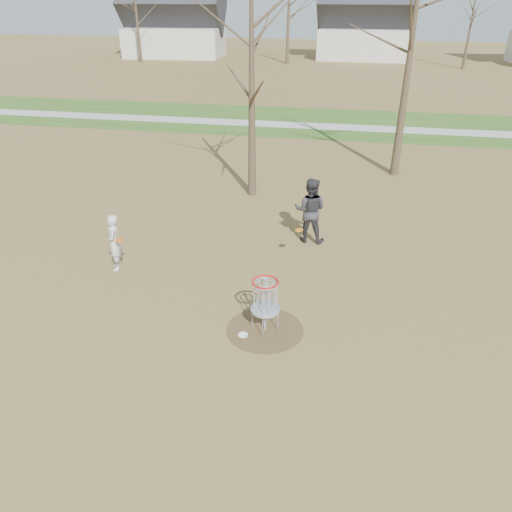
% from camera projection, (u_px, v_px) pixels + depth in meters
% --- Properties ---
extents(ground, '(160.00, 160.00, 0.00)m').
position_uv_depth(ground, '(265.00, 330.00, 11.54)').
color(ground, brown).
rests_on(ground, ground).
extents(green_band, '(160.00, 8.00, 0.01)m').
position_uv_depth(green_band, '(326.00, 123.00, 29.75)').
color(green_band, '#2D5119').
rests_on(green_band, ground).
extents(footpath, '(160.00, 1.50, 0.01)m').
position_uv_depth(footpath, '(325.00, 126.00, 28.88)').
color(footpath, '#9E9E99').
rests_on(footpath, green_band).
extents(dirt_circle, '(1.80, 1.80, 0.01)m').
position_uv_depth(dirt_circle, '(265.00, 329.00, 11.54)').
color(dirt_circle, '#47331E').
rests_on(dirt_circle, ground).
extents(player_standing, '(0.57, 0.69, 1.61)m').
position_uv_depth(player_standing, '(114.00, 243.00, 13.73)').
color(player_standing, silver).
rests_on(player_standing, ground).
extents(player_throwing, '(1.05, 0.84, 2.04)m').
position_uv_depth(player_throwing, '(310.00, 210.00, 15.21)').
color(player_throwing, '#313035').
rests_on(player_throwing, ground).
extents(disc_grounded, '(0.22, 0.22, 0.02)m').
position_uv_depth(disc_grounded, '(243.00, 335.00, 11.33)').
color(disc_grounded, white).
rests_on(disc_grounded, dirt_circle).
extents(discs_in_play, '(4.91, 1.63, 0.10)m').
position_uv_depth(discs_in_play, '(215.00, 235.00, 13.60)').
color(discs_in_play, orange).
rests_on(discs_in_play, ground).
extents(disc_golf_basket, '(0.64, 0.64, 1.35)m').
position_uv_depth(disc_golf_basket, '(265.00, 296.00, 11.11)').
color(disc_golf_basket, '#9EA3AD').
rests_on(disc_golf_basket, ground).
extents(bare_trees, '(52.62, 44.98, 9.00)m').
position_uv_depth(bare_trees, '(365.00, 14.00, 39.77)').
color(bare_trees, '#382B1E').
rests_on(bare_trees, ground).
extents(houses_row, '(56.51, 10.01, 7.26)m').
position_uv_depth(houses_row, '(387.00, 26.00, 54.74)').
color(houses_row, silver).
rests_on(houses_row, ground).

